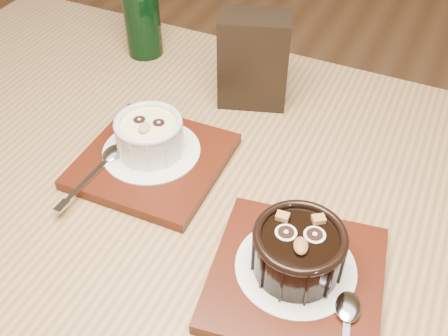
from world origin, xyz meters
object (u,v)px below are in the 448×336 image
object	(u,v)px
tray_left	(153,161)
condiment_stand	(254,60)
table	(204,262)
ramekin_dark	(298,249)
green_bottle	(141,5)
ramekin_white	(149,134)
tray_right	(296,278)

from	to	relation	value
tray_left	condiment_stand	world-z (taller)	condiment_stand
table	ramekin_dark	size ratio (longest dim) A/B	12.45
condiment_stand	green_bottle	distance (m)	0.23
ramekin_white	tray_left	bearing A→B (deg)	-64.69
tray_left	ramekin_dark	world-z (taller)	ramekin_dark
tray_right	ramekin_dark	distance (m)	0.04
tray_left	tray_right	size ratio (longest dim) A/B	1.00
tray_right	condiment_stand	size ratio (longest dim) A/B	1.29
table	ramekin_white	size ratio (longest dim) A/B	13.69
green_bottle	ramekin_dark	bearing A→B (deg)	-39.68
ramekin_dark	green_bottle	bearing A→B (deg)	120.28
tray_left	ramekin_white	distance (m)	0.04
ramekin_white	ramekin_dark	bearing A→B (deg)	-33.35
table	green_bottle	bearing A→B (deg)	131.77
ramekin_dark	green_bottle	size ratio (longest dim) A/B	0.43
table	tray_right	bearing A→B (deg)	-16.03
table	condiment_stand	bearing A→B (deg)	99.64
tray_left	green_bottle	bearing A→B (deg)	123.82
condiment_stand	tray_right	bearing A→B (deg)	-58.44
ramekin_dark	green_bottle	world-z (taller)	green_bottle
ramekin_dark	table	bearing A→B (deg)	146.43
table	condiment_stand	distance (m)	0.30
table	ramekin_dark	bearing A→B (deg)	-13.52
table	condiment_stand	world-z (taller)	condiment_stand
table	green_bottle	size ratio (longest dim) A/B	5.41
tray_right	condiment_stand	world-z (taller)	condiment_stand
condiment_stand	tray_left	bearing A→B (deg)	-107.22
tray_right	table	bearing A→B (deg)	163.97
tray_left	green_bottle	world-z (taller)	green_bottle
ramekin_dark	condiment_stand	distance (m)	0.33
table	condiment_stand	xyz separation A→B (m)	(-0.04, 0.25, 0.16)
tray_right	green_bottle	world-z (taller)	green_bottle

